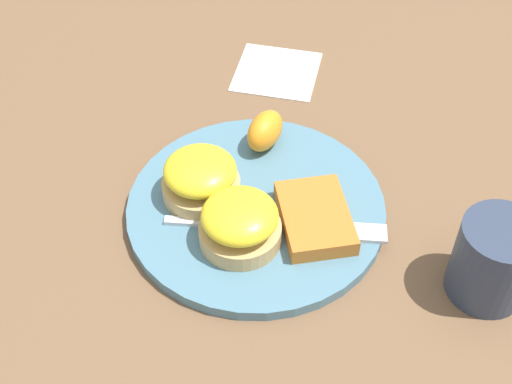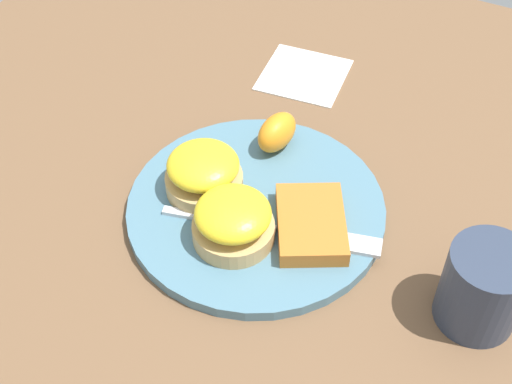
{
  "view_description": "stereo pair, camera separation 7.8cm",
  "coord_description": "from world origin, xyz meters",
  "px_view_note": "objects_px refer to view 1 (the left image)",
  "views": [
    {
      "loc": [
        -0.51,
        -0.17,
        0.6
      ],
      "look_at": [
        0.0,
        0.0,
        0.03
      ],
      "focal_mm": 50.0,
      "sensor_mm": 36.0,
      "label": 1
    },
    {
      "loc": [
        -0.48,
        -0.24,
        0.6
      ],
      "look_at": [
        0.0,
        0.0,
        0.03
      ],
      "focal_mm": 50.0,
      "sensor_mm": 36.0,
      "label": 2
    }
  ],
  "objects_px": {
    "sandwich_benedict_left": "(201,178)",
    "orange_wedge": "(265,131)",
    "fork": "(290,228)",
    "cup": "(494,259)",
    "sandwich_benedict_right": "(239,223)",
    "hashbrown_patty": "(315,217)"
  },
  "relations": [
    {
      "from": "hashbrown_patty",
      "to": "orange_wedge",
      "type": "relative_size",
      "value": 1.7
    },
    {
      "from": "sandwich_benedict_right",
      "to": "hashbrown_patty",
      "type": "xyz_separation_m",
      "value": [
        0.05,
        -0.07,
        -0.02
      ]
    },
    {
      "from": "sandwich_benedict_left",
      "to": "fork",
      "type": "xyz_separation_m",
      "value": [
        -0.02,
        -0.11,
        -0.02
      ]
    },
    {
      "from": "sandwich_benedict_right",
      "to": "sandwich_benedict_left",
      "type": "bearing_deg",
      "value": 51.88
    },
    {
      "from": "hashbrown_patty",
      "to": "orange_wedge",
      "type": "xyz_separation_m",
      "value": [
        0.1,
        0.09,
        0.01
      ]
    },
    {
      "from": "orange_wedge",
      "to": "sandwich_benedict_left",
      "type": "bearing_deg",
      "value": 157.57
    },
    {
      "from": "sandwich_benedict_left",
      "to": "hashbrown_patty",
      "type": "bearing_deg",
      "value": -90.72
    },
    {
      "from": "sandwich_benedict_right",
      "to": "hashbrown_patty",
      "type": "bearing_deg",
      "value": -56.75
    },
    {
      "from": "sandwich_benedict_left",
      "to": "cup",
      "type": "xyz_separation_m",
      "value": [
        -0.02,
        -0.32,
        0.01
      ]
    },
    {
      "from": "orange_wedge",
      "to": "fork",
      "type": "distance_m",
      "value": 0.14
    },
    {
      "from": "sandwich_benedict_right",
      "to": "fork",
      "type": "height_order",
      "value": "sandwich_benedict_right"
    },
    {
      "from": "hashbrown_patty",
      "to": "sandwich_benedict_right",
      "type": "bearing_deg",
      "value": 123.25
    },
    {
      "from": "hashbrown_patty",
      "to": "cup",
      "type": "bearing_deg",
      "value": -94.93
    },
    {
      "from": "hashbrown_patty",
      "to": "orange_wedge",
      "type": "distance_m",
      "value": 0.14
    },
    {
      "from": "sandwich_benedict_right",
      "to": "hashbrown_patty",
      "type": "height_order",
      "value": "sandwich_benedict_right"
    },
    {
      "from": "sandwich_benedict_left",
      "to": "hashbrown_patty",
      "type": "distance_m",
      "value": 0.13
    },
    {
      "from": "sandwich_benedict_left",
      "to": "orange_wedge",
      "type": "bearing_deg",
      "value": -22.43
    },
    {
      "from": "fork",
      "to": "cup",
      "type": "distance_m",
      "value": 0.21
    },
    {
      "from": "sandwich_benedict_left",
      "to": "fork",
      "type": "relative_size",
      "value": 0.37
    },
    {
      "from": "fork",
      "to": "cup",
      "type": "xyz_separation_m",
      "value": [
        0.0,
        -0.21,
        0.03
      ]
    },
    {
      "from": "sandwich_benedict_left",
      "to": "hashbrown_patty",
      "type": "relative_size",
      "value": 0.86
    },
    {
      "from": "sandwich_benedict_left",
      "to": "cup",
      "type": "bearing_deg",
      "value": -93.18
    }
  ]
}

